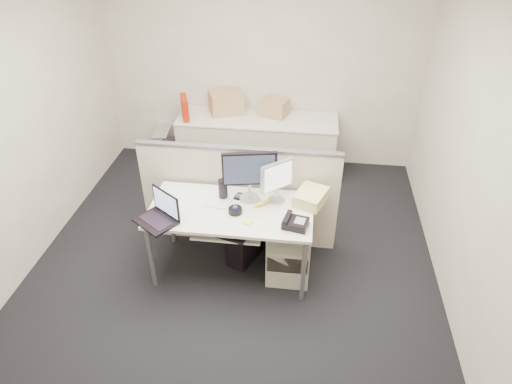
# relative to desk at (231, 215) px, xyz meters

# --- Properties ---
(floor) EXTENTS (4.00, 4.50, 0.01)m
(floor) POSITION_rel_desk_xyz_m (0.00, 0.00, -0.67)
(floor) COLOR black
(floor) RESTS_ON ground
(wall_back) EXTENTS (4.00, 0.02, 2.70)m
(wall_back) POSITION_rel_desk_xyz_m (0.00, 2.25, 0.69)
(wall_back) COLOR beige
(wall_back) RESTS_ON ground
(wall_left) EXTENTS (0.02, 4.50, 2.70)m
(wall_left) POSITION_rel_desk_xyz_m (-2.00, 0.00, 0.69)
(wall_left) COLOR beige
(wall_left) RESTS_ON ground
(wall_right) EXTENTS (0.02, 4.50, 2.70)m
(wall_right) POSITION_rel_desk_xyz_m (2.00, 0.00, 0.69)
(wall_right) COLOR beige
(wall_right) RESTS_ON ground
(desk) EXTENTS (1.50, 0.75, 0.73)m
(desk) POSITION_rel_desk_xyz_m (0.00, 0.00, 0.00)
(desk) COLOR silver
(desk) RESTS_ON floor
(keyboard_tray) EXTENTS (0.62, 0.32, 0.02)m
(keyboard_tray) POSITION_rel_desk_xyz_m (0.00, -0.18, -0.04)
(keyboard_tray) COLOR silver
(keyboard_tray) RESTS_ON desk
(drawer_pedestal) EXTENTS (0.40, 0.55, 0.65)m
(drawer_pedestal) POSITION_rel_desk_xyz_m (0.55, 0.05, -0.34)
(drawer_pedestal) COLOR #AAA590
(drawer_pedestal) RESTS_ON floor
(cubicle_partition) EXTENTS (2.00, 0.06, 1.10)m
(cubicle_partition) POSITION_rel_desk_xyz_m (0.00, 0.45, -0.11)
(cubicle_partition) COLOR #A9A189
(cubicle_partition) RESTS_ON floor
(back_counter) EXTENTS (2.00, 0.60, 0.72)m
(back_counter) POSITION_rel_desk_xyz_m (0.00, 1.93, -0.30)
(back_counter) COLOR #AAA590
(back_counter) RESTS_ON floor
(monitor_main) EXTENTS (0.53, 0.29, 0.50)m
(monitor_main) POSITION_rel_desk_xyz_m (0.15, 0.18, 0.32)
(monitor_main) COLOR black
(monitor_main) RESTS_ON desk
(monitor_small) EXTENTS (0.36, 0.35, 0.41)m
(monitor_small) POSITION_rel_desk_xyz_m (0.40, 0.18, 0.27)
(monitor_small) COLOR #B7B7BC
(monitor_small) RESTS_ON desk
(laptop) EXTENTS (0.44, 0.42, 0.27)m
(laptop) POSITION_rel_desk_xyz_m (-0.62, -0.28, 0.20)
(laptop) COLOR black
(laptop) RESTS_ON desk
(trackball) EXTENTS (0.16, 0.16, 0.05)m
(trackball) POSITION_rel_desk_xyz_m (0.05, -0.05, 0.09)
(trackball) COLOR black
(trackball) RESTS_ON desk
(desk_phone) EXTENTS (0.24, 0.21, 0.07)m
(desk_phone) POSITION_rel_desk_xyz_m (0.60, -0.18, 0.10)
(desk_phone) COLOR black
(desk_phone) RESTS_ON desk
(paper_stack) EXTENTS (0.26, 0.30, 0.01)m
(paper_stack) POSITION_rel_desk_xyz_m (-0.12, 0.12, 0.07)
(paper_stack) COLOR silver
(paper_stack) RESTS_ON desk
(sticky_pad) EXTENTS (0.10, 0.10, 0.01)m
(sticky_pad) POSITION_rel_desk_xyz_m (0.18, -0.18, 0.07)
(sticky_pad) COLOR #F6DA48
(sticky_pad) RESTS_ON desk
(travel_mug) EXTENTS (0.11, 0.11, 0.18)m
(travel_mug) POSITION_rel_desk_xyz_m (-0.10, 0.17, 0.16)
(travel_mug) COLOR black
(travel_mug) RESTS_ON desk
(banana) EXTENTS (0.16, 0.14, 0.04)m
(banana) POSITION_rel_desk_xyz_m (0.28, 0.10, 0.08)
(banana) COLOR yellow
(banana) RESTS_ON desk
(cellphone) EXTENTS (0.09, 0.12, 0.01)m
(cellphone) POSITION_rel_desk_xyz_m (0.04, 0.20, 0.07)
(cellphone) COLOR black
(cellphone) RESTS_ON desk
(manila_folders) EXTENTS (0.35, 0.39, 0.12)m
(manila_folders) POSITION_rel_desk_xyz_m (0.72, 0.20, 0.12)
(manila_folders) COLOR #CFB87F
(manila_folders) RESTS_ON desk
(keyboard) EXTENTS (0.53, 0.31, 0.03)m
(keyboard) POSITION_rel_desk_xyz_m (-0.05, -0.22, -0.02)
(keyboard) COLOR black
(keyboard) RESTS_ON keyboard_tray
(pc_tower_desk) EXTENTS (0.38, 0.53, 0.46)m
(pc_tower_desk) POSITION_rel_desk_xyz_m (0.12, 0.20, -0.43)
(pc_tower_desk) COLOR black
(pc_tower_desk) RESTS_ON floor
(pc_tower_spare_dark) EXTENTS (0.37, 0.51, 0.45)m
(pc_tower_spare_dark) POSITION_rel_desk_xyz_m (-1.05, 1.63, -0.44)
(pc_tower_spare_dark) COLOR black
(pc_tower_spare_dark) RESTS_ON floor
(pc_tower_spare_silver) EXTENTS (0.23, 0.50, 0.45)m
(pc_tower_spare_silver) POSITION_rel_desk_xyz_m (-1.30, 2.03, -0.44)
(pc_tower_spare_silver) COLOR #B7B7BC
(pc_tower_spare_silver) RESTS_ON floor
(cardboard_box_left) EXTENTS (0.50, 0.44, 0.31)m
(cardboard_box_left) POSITION_rel_desk_xyz_m (-0.42, 2.05, 0.21)
(cardboard_box_left) COLOR tan
(cardboard_box_left) RESTS_ON back_counter
(cardboard_box_right) EXTENTS (0.39, 0.35, 0.24)m
(cardboard_box_right) POSITION_rel_desk_xyz_m (0.20, 2.05, 0.17)
(cardboard_box_right) COLOR tan
(cardboard_box_right) RESTS_ON back_counter
(red_binder) EXTENTS (0.18, 0.32, 0.29)m
(red_binder) POSITION_rel_desk_xyz_m (-0.90, 1.83, 0.20)
(red_binder) COLOR #A21E09
(red_binder) RESTS_ON back_counter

